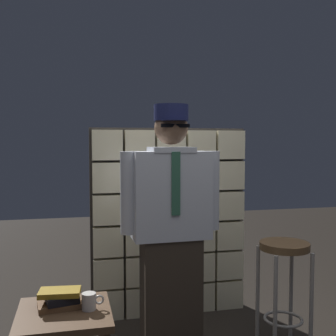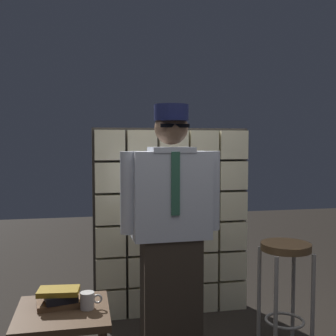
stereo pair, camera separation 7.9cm
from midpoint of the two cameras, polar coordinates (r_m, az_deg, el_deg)
name	(u,v)px [view 2 (the right image)]	position (r m, az deg, el deg)	size (l,w,h in m)	color
glass_block_wall	(173,223)	(3.56, 1.33, -7.51)	(1.34, 0.10, 1.60)	beige
standing_person	(171,228)	(2.80, 1.26, -8.22)	(0.68, 0.29, 1.71)	#382D23
bar_stool	(285,272)	(3.06, 16.54, -13.46)	(0.34, 0.34, 0.78)	brown
side_table	(63,321)	(2.58, -13.32, -19.79)	(0.52, 0.52, 0.52)	#513823
book_stack	(60,298)	(2.58, -13.75, -16.90)	(0.27, 0.18, 0.11)	brown
coffee_mug	(88,300)	(2.52, -10.00, -17.45)	(0.13, 0.08, 0.09)	silver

